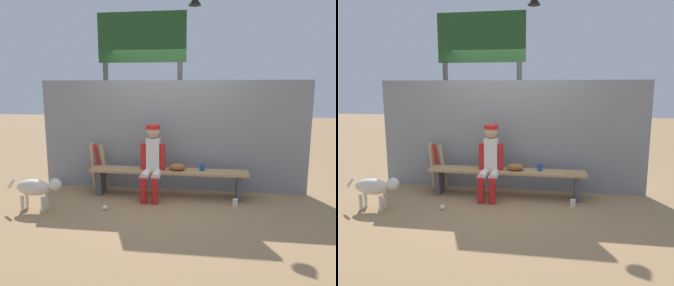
{
  "view_description": "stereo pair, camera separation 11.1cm",
  "coord_description": "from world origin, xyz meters",
  "views": [
    {
      "loc": [
        0.69,
        -5.09,
        1.79
      ],
      "look_at": [
        0.0,
        0.0,
        0.9
      ],
      "focal_mm": 34.44,
      "sensor_mm": 36.0,
      "label": 1
    },
    {
      "loc": [
        0.8,
        -5.08,
        1.79
      ],
      "look_at": [
        0.0,
        0.0,
        0.9
      ],
      "focal_mm": 34.44,
      "sensor_mm": 36.0,
      "label": 2
    }
  ],
  "objects": [
    {
      "name": "dugout_bench",
      "position": [
        0.0,
        0.0,
        0.35
      ],
      "size": [
        2.6,
        0.36,
        0.45
      ],
      "color": "tan",
      "rests_on": "ground_plane"
    },
    {
      "name": "chainlink_fence",
      "position": [
        0.0,
        0.39,
        0.96
      ],
      "size": [
        4.62,
        0.03,
        1.91
      ],
      "primitive_type": "cube",
      "color": "gray",
      "rests_on": "ground_plane"
    },
    {
      "name": "bat_wood_natural",
      "position": [
        -1.37,
        0.24,
        0.42
      ],
      "size": [
        0.08,
        0.16,
        0.83
      ],
      "primitive_type": "cylinder",
      "rotation": [
        0.11,
        0.0,
        -0.11
      ],
      "color": "tan",
      "rests_on": "ground_plane"
    },
    {
      "name": "bat_wood_tan",
      "position": [
        -1.16,
        0.21,
        0.41
      ],
      "size": [
        0.1,
        0.24,
        0.81
      ],
      "primitive_type": "cylinder",
      "rotation": [
        0.22,
        0.0,
        -0.15
      ],
      "color": "tan",
      "rests_on": "ground_plane"
    },
    {
      "name": "baseball",
      "position": [
        -0.84,
        -0.74,
        0.04
      ],
      "size": [
        0.07,
        0.07,
        0.07
      ],
      "primitive_type": "sphere",
      "color": "white",
      "rests_on": "ground_plane"
    },
    {
      "name": "baseball_glove",
      "position": [
        0.15,
        0.0,
        0.51
      ],
      "size": [
        0.28,
        0.2,
        0.12
      ],
      "primitive_type": "ellipsoid",
      "color": "brown",
      "rests_on": "dugout_bench"
    },
    {
      "name": "cup_on_ground",
      "position": [
        1.08,
        -0.31,
        0.06
      ],
      "size": [
        0.08,
        0.08,
        0.11
      ],
      "primitive_type": "cylinder",
      "color": "silver",
      "rests_on": "ground_plane"
    },
    {
      "name": "cup_on_bench",
      "position": [
        0.55,
        0.04,
        0.51
      ],
      "size": [
        0.08,
        0.08,
        0.11
      ],
      "primitive_type": "cylinder",
      "color": "#1E47AD",
      "rests_on": "dugout_bench"
    },
    {
      "name": "ground_plane",
      "position": [
        0.0,
        0.0,
        0.0
      ],
      "size": [
        30.0,
        30.0,
        0.0
      ],
      "primitive_type": "plane",
      "color": "#9E7A51"
    },
    {
      "name": "dog",
      "position": [
        -1.82,
        -0.86,
        0.34
      ],
      "size": [
        0.84,
        0.2,
        0.49
      ],
      "color": "beige",
      "rests_on": "ground_plane"
    },
    {
      "name": "player_seated",
      "position": [
        -0.25,
        -0.11,
        0.65
      ],
      "size": [
        0.41,
        0.55,
        1.19
      ],
      "color": "silver",
      "rests_on": "ground_plane"
    },
    {
      "name": "scoreboard",
      "position": [
        -0.61,
        1.18,
        2.37
      ],
      "size": [
        1.99,
        0.27,
        3.44
      ],
      "color": "#3F3F42",
      "rests_on": "ground_plane"
    },
    {
      "name": "bat_aluminum_red",
      "position": [
        -1.27,
        0.22,
        0.41
      ],
      "size": [
        0.11,
        0.27,
        0.83
      ],
      "primitive_type": "cylinder",
      "rotation": [
        0.24,
        0.0,
        -0.18
      ],
      "color": "#B22323",
      "rests_on": "ground_plane"
    }
  ]
}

